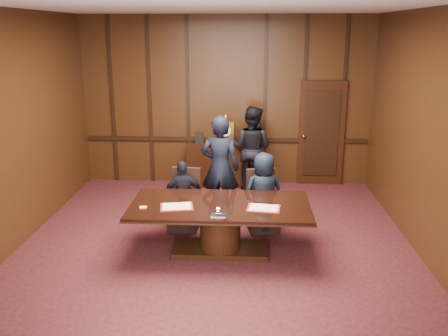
# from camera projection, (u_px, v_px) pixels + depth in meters

# --- Properties ---
(room) EXTENTS (7.00, 7.04, 3.50)m
(room) POSITION_uv_depth(u_px,v_px,m) (219.00, 138.00, 6.65)
(room) COLOR black
(room) RESTS_ON ground
(sideboard) EXTENTS (1.60, 0.45, 1.54)m
(sideboard) POSITION_uv_depth(u_px,v_px,m) (226.00, 163.00, 10.00)
(sideboard) COLOR black
(sideboard) RESTS_ON ground
(conference_table) EXTENTS (2.62, 1.32, 0.76)m
(conference_table) POSITION_uv_depth(u_px,v_px,m) (220.00, 220.00, 6.94)
(conference_table) COLOR black
(conference_table) RESTS_ON ground
(folder_left) EXTENTS (0.51, 0.41, 0.02)m
(folder_left) POSITION_uv_depth(u_px,v_px,m) (177.00, 207.00, 6.74)
(folder_left) COLOR #AE1910
(folder_left) RESTS_ON conference_table
(folder_right) EXTENTS (0.50, 0.38, 0.02)m
(folder_right) POSITION_uv_depth(u_px,v_px,m) (264.00, 208.00, 6.69)
(folder_right) COLOR #AE1910
(folder_right) RESTS_ON conference_table
(inkstand) EXTENTS (0.20, 0.14, 0.12)m
(inkstand) POSITION_uv_depth(u_px,v_px,m) (218.00, 212.00, 6.42)
(inkstand) COLOR white
(inkstand) RESTS_ON conference_table
(notepad) EXTENTS (0.11, 0.08, 0.01)m
(notepad) POSITION_uv_depth(u_px,v_px,m) (143.00, 207.00, 6.72)
(notepad) COLOR #D8D069
(notepad) RESTS_ON conference_table
(chair_left) EXTENTS (0.53, 0.53, 0.99)m
(chair_left) POSITION_uv_depth(u_px,v_px,m) (185.00, 211.00, 7.87)
(chair_left) COLOR black
(chair_left) RESTS_ON ground
(chair_right) EXTENTS (0.57, 0.57, 0.99)m
(chair_right) POSITION_uv_depth(u_px,v_px,m) (262.00, 212.00, 7.81)
(chair_right) COLOR black
(chair_right) RESTS_ON ground
(signatory_left) EXTENTS (0.74, 0.45, 1.17)m
(signatory_left) POSITION_uv_depth(u_px,v_px,m) (183.00, 196.00, 7.72)
(signatory_left) COLOR black
(signatory_left) RESTS_ON ground
(signatory_right) EXTENTS (0.74, 0.59, 1.33)m
(signatory_right) POSITION_uv_depth(u_px,v_px,m) (263.00, 193.00, 7.63)
(signatory_right) COLOR black
(signatory_right) RESTS_ON ground
(witness_left) EXTENTS (0.71, 0.51, 1.82)m
(witness_left) POSITION_uv_depth(u_px,v_px,m) (220.00, 168.00, 8.14)
(witness_left) COLOR black
(witness_left) RESTS_ON ground
(witness_right) EXTENTS (1.04, 0.94, 1.73)m
(witness_right) POSITION_uv_depth(u_px,v_px,m) (252.00, 149.00, 9.62)
(witness_right) COLOR black
(witness_right) RESTS_ON ground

